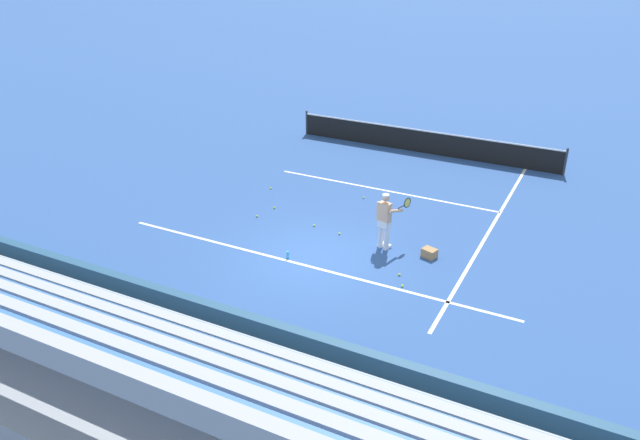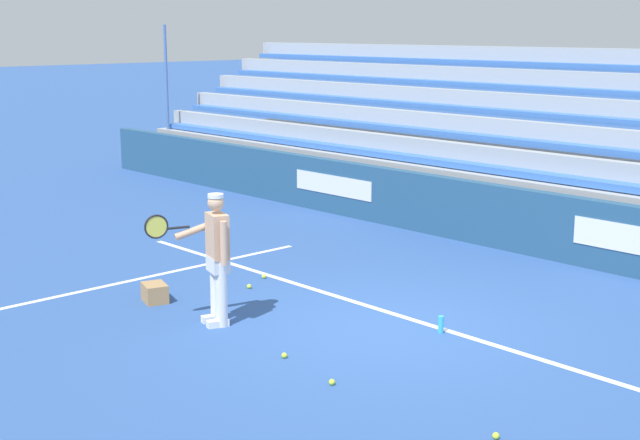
% 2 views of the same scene
% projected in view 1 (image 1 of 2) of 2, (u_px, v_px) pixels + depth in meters
% --- Properties ---
extents(ground_plane, '(160.00, 160.00, 0.00)m').
position_uv_depth(ground_plane, '(313.00, 257.00, 17.84)').
color(ground_plane, '#2D5193').
extents(court_baseline_white, '(12.00, 0.10, 0.01)m').
position_uv_depth(court_baseline_white, '(305.00, 265.00, 17.44)').
color(court_baseline_white, white).
rests_on(court_baseline_white, ground).
extents(court_sideline_white, '(0.10, 12.00, 0.01)m').
position_uv_depth(court_sideline_white, '(489.00, 231.00, 19.37)').
color(court_sideline_white, white).
rests_on(court_sideline_white, ground).
extents(court_service_line_white, '(8.22, 0.10, 0.01)m').
position_uv_depth(court_service_line_white, '(384.00, 190.00, 22.25)').
color(court_service_line_white, white).
rests_on(court_service_line_white, ground).
extents(back_wall_sponsor_board, '(27.93, 0.25, 1.10)m').
position_uv_depth(back_wall_sponsor_board, '(218.00, 326.00, 13.91)').
color(back_wall_sponsor_board, navy).
rests_on(back_wall_sponsor_board, ground).
extents(bleacher_stand, '(26.53, 4.00, 3.85)m').
position_uv_depth(bleacher_stand, '(135.00, 389.00, 11.70)').
color(bleacher_stand, '#9EA3A8').
rests_on(bleacher_stand, ground).
extents(tennis_player, '(0.79, 0.94, 1.71)m').
position_uv_depth(tennis_player, '(385.00, 220.00, 17.98)').
color(tennis_player, silver).
rests_on(tennis_player, ground).
extents(ball_box_cardboard, '(0.47, 0.41, 0.26)m').
position_uv_depth(ball_box_cardboard, '(429.00, 253.00, 17.81)').
color(ball_box_cardboard, '#A87F51').
rests_on(ball_box_cardboard, ground).
extents(tennis_ball_on_baseline, '(0.07, 0.07, 0.07)m').
position_uv_depth(tennis_ball_on_baseline, '(339.00, 234.00, 19.12)').
color(tennis_ball_on_baseline, '#CCE533').
rests_on(tennis_ball_on_baseline, ground).
extents(tennis_ball_far_left, '(0.07, 0.07, 0.07)m').
position_uv_depth(tennis_ball_far_left, '(399.00, 275.00, 16.92)').
color(tennis_ball_far_left, '#CCE533').
rests_on(tennis_ball_far_left, ground).
extents(tennis_ball_toward_net, '(0.07, 0.07, 0.07)m').
position_uv_depth(tennis_ball_toward_net, '(274.00, 208.00, 20.83)').
color(tennis_ball_toward_net, '#CCE533').
rests_on(tennis_ball_toward_net, ground).
extents(tennis_ball_stray_back, '(0.07, 0.07, 0.07)m').
position_uv_depth(tennis_ball_stray_back, '(402.00, 286.00, 16.40)').
color(tennis_ball_stray_back, '#CCE533').
rests_on(tennis_ball_stray_back, ground).
extents(tennis_ball_far_right, '(0.07, 0.07, 0.07)m').
position_uv_depth(tennis_ball_far_right, '(314.00, 225.00, 19.63)').
color(tennis_ball_far_right, '#CCE533').
rests_on(tennis_ball_far_right, ground).
extents(tennis_ball_midcourt, '(0.07, 0.07, 0.07)m').
position_uv_depth(tennis_ball_midcourt, '(257.00, 216.00, 20.25)').
color(tennis_ball_midcourt, '#CCE533').
rests_on(tennis_ball_midcourt, ground).
extents(tennis_ball_by_box, '(0.07, 0.07, 0.07)m').
position_uv_depth(tennis_ball_by_box, '(271.00, 188.00, 22.35)').
color(tennis_ball_by_box, '#CCE533').
rests_on(tennis_ball_by_box, ground).
extents(tennis_ball_near_player, '(0.07, 0.07, 0.07)m').
position_uv_depth(tennis_ball_near_player, '(364.00, 198.00, 21.59)').
color(tennis_ball_near_player, '#CCE533').
rests_on(tennis_ball_near_player, ground).
extents(water_bottle, '(0.07, 0.07, 0.22)m').
position_uv_depth(water_bottle, '(288.00, 255.00, 17.75)').
color(water_bottle, '#33B2E5').
rests_on(water_bottle, ground).
extents(tennis_net, '(11.09, 0.09, 1.07)m').
position_uv_depth(tennis_net, '(425.00, 141.00, 25.60)').
color(tennis_net, '#33383D').
rests_on(tennis_net, ground).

